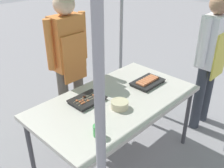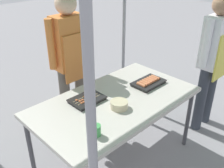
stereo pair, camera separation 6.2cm
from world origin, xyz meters
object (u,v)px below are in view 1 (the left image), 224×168
at_px(tray_meat_skewers, 87,100).
at_px(vendor_woman, 69,56).
at_px(tray_grilled_sausages, 147,82).
at_px(drink_cup_near_edge, 98,131).
at_px(stall_table, 116,104).
at_px(condiment_bowl, 120,105).
at_px(customer_nearby, 211,53).

xyz_separation_m(tray_meat_skewers, vendor_woman, (0.25, 0.58, 0.21)).
relative_size(tray_grilled_sausages, drink_cup_near_edge, 3.74).
distance_m(tray_meat_skewers, vendor_woman, 0.66).
distance_m(stall_table, condiment_bowl, 0.17).
relative_size(condiment_bowl, vendor_woman, 0.10).
relative_size(tray_meat_skewers, drink_cup_near_edge, 3.41).
height_order(tray_meat_skewers, customer_nearby, customer_nearby).
height_order(condiment_bowl, drink_cup_near_edge, drink_cup_near_edge).
bearing_deg(stall_table, condiment_bowl, -122.88).
height_order(tray_meat_skewers, vendor_woman, vendor_woman).
height_order(tray_grilled_sausages, vendor_woman, vendor_woman).
bearing_deg(drink_cup_near_edge, vendor_woman, 63.00).
xyz_separation_m(vendor_woman, customer_nearby, (1.19, -1.07, -0.02)).
height_order(tray_grilled_sausages, customer_nearby, customer_nearby).
height_order(tray_grilled_sausages, tray_meat_skewers, tray_grilled_sausages).
bearing_deg(vendor_woman, tray_meat_skewers, 66.74).
distance_m(tray_meat_skewers, condiment_bowl, 0.32).
bearing_deg(condiment_bowl, drink_cup_near_edge, -160.43).
distance_m(condiment_bowl, customer_nearby, 1.34).
bearing_deg(tray_grilled_sausages, customer_nearby, -21.82).
bearing_deg(vendor_woman, condiment_bowl, 82.43).
distance_m(tray_grilled_sausages, condiment_bowl, 0.55).
bearing_deg(tray_meat_skewers, drink_cup_near_edge, -121.62).
bearing_deg(condiment_bowl, vendor_woman, 82.43).
distance_m(stall_table, tray_meat_skewers, 0.28).
bearing_deg(condiment_bowl, stall_table, 57.12).
bearing_deg(customer_nearby, vendor_woman, 138.00).
relative_size(tray_grilled_sausages, condiment_bowl, 2.16).
bearing_deg(drink_cup_near_edge, tray_grilled_sausages, 14.38).
bearing_deg(customer_nearby, stall_table, 165.16).
relative_size(stall_table, tray_grilled_sausages, 4.64).
height_order(stall_table, tray_grilled_sausages, tray_grilled_sausages).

